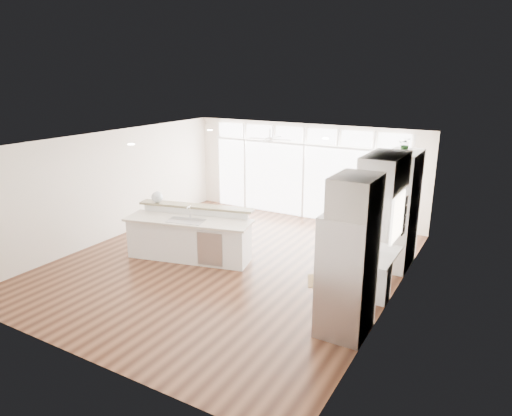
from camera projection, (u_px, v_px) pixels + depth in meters
The scene contains 24 objects.
floor at pixel (229, 264), 10.08m from camera, with size 7.00×8.00×0.02m, color #3E2013.
ceiling at pixel (227, 142), 9.30m from camera, with size 7.00×8.00×0.02m, color white.
wall_back at pixel (305, 171), 13.01m from camera, with size 7.00×0.04×2.70m, color white.
wall_front at pixel (71, 274), 6.36m from camera, with size 7.00×0.04×2.70m, color white.
wall_left at pixel (111, 186), 11.36m from camera, with size 0.04×8.00×2.70m, color white.
wall_right at pixel (395, 233), 8.02m from camera, with size 0.04×8.00×2.70m, color white.
glass_wall at pixel (304, 182), 13.05m from camera, with size 5.80×0.06×2.08m, color white.
transom_row at pixel (305, 135), 12.67m from camera, with size 5.90×0.06×0.40m, color white.
desk_window at pixel (397, 217), 8.23m from camera, with size 0.04×0.85×0.85m, color white.
ceiling_fan at pixel (270, 135), 11.93m from camera, with size 1.16×1.16×0.32m, color white.
recessed_lights at pixel (232, 141), 9.47m from camera, with size 3.40×3.00×0.02m, color silver.
oven_cabinet at pixel (399, 210), 9.70m from camera, with size 0.64×1.20×2.50m, color white.
desk_nook at pixel (375, 272), 8.72m from camera, with size 0.72×1.30×0.76m, color white.
upper_cabinets at pixel (385, 172), 8.14m from camera, with size 0.64×1.30×0.64m, color white.
refrigerator at pixel (347, 274), 7.18m from camera, with size 0.76×0.90×2.00m, color #AEAEB3.
fridge_cabinet at pixel (356, 195), 6.78m from camera, with size 0.64×0.90×0.60m, color white.
framed_photos at pixel (404, 216), 8.79m from camera, with size 0.06×0.22×0.80m, color black.
kitchen_island at pixel (189, 235), 10.19m from camera, with size 2.86×1.08×1.13m, color white.
rug at pixel (329, 281), 9.20m from camera, with size 0.85×0.62×0.01m, color #3E2913.
office_chair at pixel (366, 269), 8.44m from camera, with size 0.58×0.54×1.12m, color black.
fishbowl at pixel (157, 197), 10.62m from camera, with size 0.27×0.27×0.27m, color silver.
monitor at pixel (373, 243), 8.59m from camera, with size 0.09×0.51×0.43m, color black.
keyboard at pixel (363, 251), 8.73m from camera, with size 0.13×0.34×0.02m, color silver.
potted_plant at pixel (405, 146), 9.31m from camera, with size 0.26×0.29×0.22m, color #265022.
Camera 1 is at (5.14, -7.78, 4.05)m, focal length 32.00 mm.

